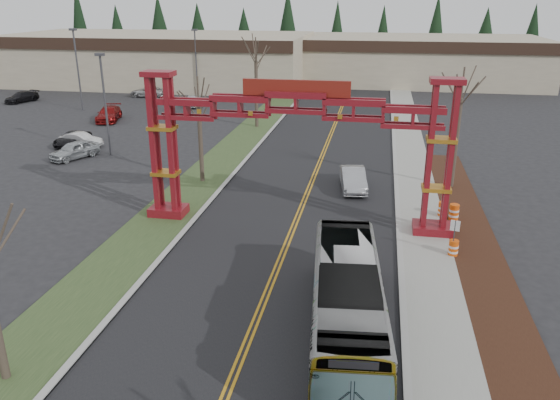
% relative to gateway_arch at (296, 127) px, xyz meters
% --- Properties ---
extents(road, '(12.00, 110.00, 0.02)m').
position_rel_gateway_arch_xyz_m(road, '(-0.00, 7.00, -5.97)').
color(road, black).
rests_on(road, ground).
extents(lane_line_left, '(0.12, 100.00, 0.01)m').
position_rel_gateway_arch_xyz_m(lane_line_left, '(-0.12, 7.00, -5.96)').
color(lane_line_left, '#C28616').
rests_on(lane_line_left, road).
extents(lane_line_right, '(0.12, 100.00, 0.01)m').
position_rel_gateway_arch_xyz_m(lane_line_right, '(0.12, 7.00, -5.96)').
color(lane_line_right, '#C28616').
rests_on(lane_line_right, road).
extents(curb_right, '(0.30, 110.00, 0.15)m').
position_rel_gateway_arch_xyz_m(curb_right, '(6.15, 7.00, -5.91)').
color(curb_right, '#A6A5A0').
rests_on(curb_right, ground).
extents(sidewalk_right, '(2.60, 110.00, 0.14)m').
position_rel_gateway_arch_xyz_m(sidewalk_right, '(7.60, 7.00, -5.91)').
color(sidewalk_right, gray).
rests_on(sidewalk_right, ground).
extents(landscape_strip, '(2.60, 50.00, 0.12)m').
position_rel_gateway_arch_xyz_m(landscape_strip, '(10.20, -8.00, -5.92)').
color(landscape_strip, black).
rests_on(landscape_strip, ground).
extents(grass_median, '(4.00, 110.00, 0.08)m').
position_rel_gateway_arch_xyz_m(grass_median, '(-8.00, 7.00, -5.94)').
color(grass_median, '#2E4221').
rests_on(grass_median, ground).
extents(curb_left, '(0.30, 110.00, 0.15)m').
position_rel_gateway_arch_xyz_m(curb_left, '(-6.15, 7.00, -5.91)').
color(curb_left, '#A6A5A0').
rests_on(curb_left, ground).
extents(gateway_arch, '(18.20, 1.60, 8.90)m').
position_rel_gateway_arch_xyz_m(gateway_arch, '(0.00, 0.00, 0.00)').
color(gateway_arch, maroon).
rests_on(gateway_arch, ground).
extents(retail_building_west, '(46.00, 22.30, 7.50)m').
position_rel_gateway_arch_xyz_m(retail_building_west, '(-30.00, 53.96, -2.22)').
color(retail_building_west, tan).
rests_on(retail_building_west, ground).
extents(retail_building_east, '(38.00, 20.30, 7.00)m').
position_rel_gateway_arch_xyz_m(retail_building_east, '(10.00, 61.95, -2.47)').
color(retail_building_east, tan).
rests_on(retail_building_east, ground).
extents(conifer_treeline, '(116.10, 5.60, 13.00)m').
position_rel_gateway_arch_xyz_m(conifer_treeline, '(0.25, 74.00, 0.50)').
color(conifer_treeline, black).
rests_on(conifer_treeline, ground).
extents(transit_bus, '(3.66, 11.43, 3.13)m').
position_rel_gateway_arch_xyz_m(transit_bus, '(3.79, -11.06, -4.42)').
color(transit_bus, '#9D9EA4').
rests_on(transit_bus, ground).
extents(silver_sedan, '(2.31, 4.86, 1.54)m').
position_rel_gateway_arch_xyz_m(silver_sedan, '(3.07, 7.06, -5.21)').
color(silver_sedan, '#A5A8AD').
rests_on(silver_sedan, ground).
extents(parked_car_near_a, '(3.39, 4.64, 1.47)m').
position_rel_gateway_arch_xyz_m(parked_car_near_a, '(-20.57, 10.80, -5.25)').
color(parked_car_near_a, '#AFB4B7').
rests_on(parked_car_near_a, ground).
extents(parked_car_near_b, '(4.02, 1.85, 1.28)m').
position_rel_gateway_arch_xyz_m(parked_car_near_b, '(-22.04, 14.53, -5.34)').
color(parked_car_near_b, white).
rests_on(parked_car_near_b, ground).
extents(parked_car_near_c, '(2.21, 4.49, 1.22)m').
position_rel_gateway_arch_xyz_m(parked_car_near_c, '(-23.12, 14.84, -5.37)').
color(parked_car_near_c, black).
rests_on(parked_car_near_c, ground).
extents(parked_car_mid_a, '(3.45, 5.66, 1.53)m').
position_rel_gateway_arch_xyz_m(parked_car_mid_a, '(-24.76, 25.35, -5.22)').
color(parked_car_mid_a, maroon).
rests_on(parked_car_mid_a, ground).
extents(parked_car_far_a, '(1.97, 4.08, 1.29)m').
position_rel_gateway_arch_xyz_m(parked_car_far_a, '(-18.29, 35.01, -5.34)').
color(parked_car_far_a, '#A6ABAE').
rests_on(parked_car_far_a, ground).
extents(parked_car_far_b, '(5.11, 2.59, 1.38)m').
position_rel_gateway_arch_xyz_m(parked_car_far_b, '(-26.77, 40.66, -5.29)').
color(parked_car_far_b, '#BEBEBE').
rests_on(parked_car_far_b, ground).
extents(parked_car_far_c, '(3.16, 4.94, 1.33)m').
position_rel_gateway_arch_xyz_m(parked_car_far_c, '(-41.32, 33.94, -5.32)').
color(parked_car_far_c, black).
rests_on(parked_car_far_c, ground).
extents(bare_tree_median_mid, '(3.16, 3.16, 7.71)m').
position_rel_gateway_arch_xyz_m(bare_tree_median_mid, '(-8.00, 6.80, -0.40)').
color(bare_tree_median_mid, '#382D26').
rests_on(bare_tree_median_mid, ground).
extents(bare_tree_median_far, '(3.51, 3.51, 9.13)m').
position_rel_gateway_arch_xyz_m(bare_tree_median_far, '(-8.00, 25.24, 0.78)').
color(bare_tree_median_far, '#382D26').
rests_on(bare_tree_median_far, ground).
extents(bare_tree_right_far, '(3.17, 3.17, 8.50)m').
position_rel_gateway_arch_xyz_m(bare_tree_right_far, '(10.00, 8.68, 0.37)').
color(bare_tree_right_far, '#382D26').
rests_on(bare_tree_right_far, ground).
extents(light_pole_near, '(0.75, 0.37, 8.59)m').
position_rel_gateway_arch_xyz_m(light_pole_near, '(-18.08, 12.33, -1.01)').
color(light_pole_near, '#3F3F44').
rests_on(light_pole_near, ground).
extents(light_pole_mid, '(0.82, 0.41, 9.49)m').
position_rel_gateway_arch_xyz_m(light_pole_mid, '(-30.76, 30.39, -0.49)').
color(light_pole_mid, '#3F3F44').
rests_on(light_pole_mid, ground).
extents(light_pole_far, '(0.77, 0.39, 8.88)m').
position_rel_gateway_arch_xyz_m(light_pole_far, '(-20.32, 42.77, -0.84)').
color(light_pole_far, '#3F3F44').
rests_on(light_pole_far, ground).
extents(street_sign, '(0.47, 0.16, 2.09)m').
position_rel_gateway_arch_xyz_m(street_sign, '(8.81, -2.93, -4.48)').
color(street_sign, '#3F3F44').
rests_on(street_sign, ground).
extents(barrel_south, '(0.52, 0.52, 0.95)m').
position_rel_gateway_arch_xyz_m(barrel_south, '(8.86, -2.88, -5.51)').
color(barrel_south, '#E7510C').
rests_on(barrel_south, ground).
extents(barrel_mid, '(0.59, 0.59, 1.09)m').
position_rel_gateway_arch_xyz_m(barrel_mid, '(9.44, 2.22, -5.44)').
color(barrel_mid, '#E7510C').
rests_on(barrel_mid, ground).
extents(barrel_north, '(0.54, 0.54, 0.99)m').
position_rel_gateway_arch_xyz_m(barrel_north, '(8.81, 2.76, -5.49)').
color(barrel_north, '#E7510C').
rests_on(barrel_north, ground).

